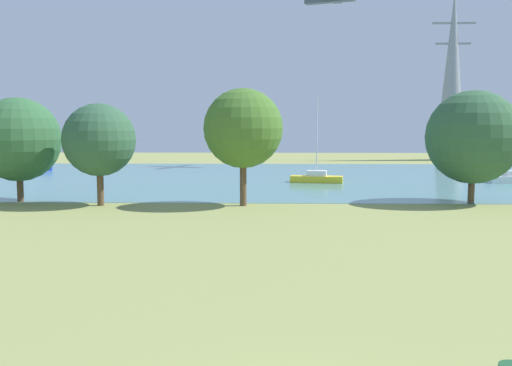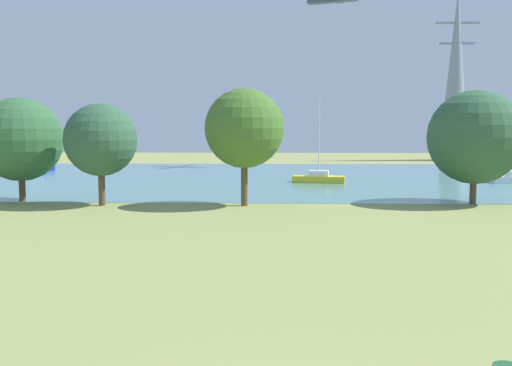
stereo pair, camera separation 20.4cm
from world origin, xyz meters
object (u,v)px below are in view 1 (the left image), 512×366
Objects in this scene: sailboat_yellow at (317,178)px; electricity_pylon at (452,75)px; tree_west_far at (243,128)px; tree_east_far at (99,140)px; tree_mid_shore at (473,137)px; tree_east_near at (18,140)px; sailboat_blue at (30,167)px.

electricity_pylon reaches higher than sailboat_yellow.
sailboat_yellow is 17.33m from tree_west_far.
tree_mid_shore is at bearing 4.25° from tree_east_far.
tree_east_near is 31.09m from tree_mid_shore.
sailboat_yellow reaches higher than sailboat_blue.
tree_east_far is at bearing -59.63° from sailboat_blue.
electricity_pylon is at bearing 53.05° from tree_east_far.
tree_mid_shore is (31.09, 0.21, 0.17)m from tree_east_near.
electricity_pylon reaches higher than tree_east_near.
sailboat_blue is 38.94m from tree_west_far.
tree_mid_shore is at bearing 6.06° from tree_west_far.
sailboat_blue is 60.77m from electricity_pylon.
tree_east_near is 0.28× the size of electricity_pylon.
sailboat_yellow is 1.03× the size of tree_mid_shore.
tree_mid_shore reaches higher than tree_east_near.
electricity_pylon is (38.36, 51.00, 8.42)m from tree_east_far.
sailboat_yellow is at bearing 33.17° from tree_east_near.
sailboat_blue is 0.85× the size of tree_east_far.
tree_east_near is 1.07× the size of tree_east_far.
tree_east_far is (16.76, -28.60, 3.90)m from sailboat_blue.
tree_mid_shore reaches higher than sailboat_blue.
tree_west_far is at bearing 1.27° from tree_east_far.
tree_mid_shore is 0.30× the size of electricity_pylon.
electricity_pylon is at bearing 57.01° from sailboat_yellow.
tree_east_near is at bearing 164.87° from tree_east_far.
tree_west_far is (9.47, 0.21, 0.76)m from tree_east_far.
sailboat_blue is at bearing 132.73° from tree_west_far.
sailboat_yellow reaches higher than tree_west_far.
electricity_pylon is (44.47, 49.35, 8.44)m from tree_east_near.
electricity_pylon is (28.90, 50.79, 7.67)m from tree_west_far.
tree_west_far reaches higher than tree_east_near.
electricity_pylon is (22.86, 35.23, 12.29)m from sailboat_yellow.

